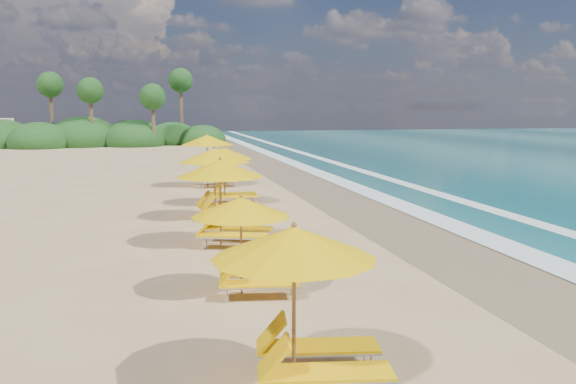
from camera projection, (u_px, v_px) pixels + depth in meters
name	position (u px, v px, depth m)	size (l,w,h in m)	color
ground	(288.00, 228.00, 20.21)	(160.00, 160.00, 0.00)	tan
wet_sand	(400.00, 222.00, 21.09)	(4.00, 160.00, 0.01)	#897452
surf_foam	(470.00, 219.00, 21.68)	(4.00, 160.00, 0.01)	white
station_0	(307.00, 294.00, 8.63)	(2.85, 2.70, 2.40)	olive
station_1	(249.00, 238.00, 12.92)	(2.55, 2.41, 2.17)	olive
station_2	(227.00, 196.00, 17.50)	(3.27, 3.21, 2.56)	olive
station_3	(220.00, 178.00, 21.70)	(2.89, 2.69, 2.61)	olive
station_4	(229.00, 172.00, 24.88)	(2.72, 2.55, 2.41)	olive
station_5	(211.00, 157.00, 30.49)	(3.11, 2.93, 2.68)	olive
treeline	(94.00, 136.00, 61.81)	(25.80, 8.80, 9.74)	#163D14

